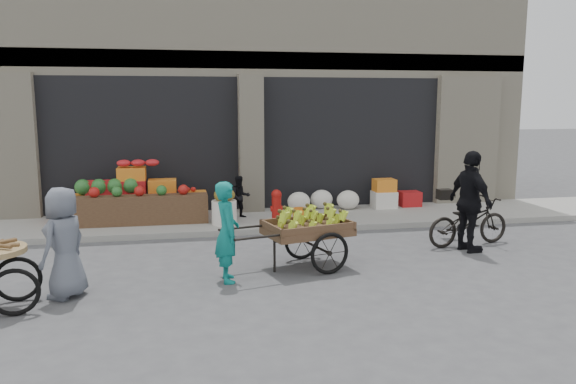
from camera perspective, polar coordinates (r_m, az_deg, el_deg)
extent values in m
plane|color=#424244|center=(8.53, 0.56, -9.04)|extent=(80.00, 80.00, 0.00)
cube|color=gray|center=(12.42, -3.19, -2.91)|extent=(18.00, 2.20, 0.12)
cube|color=beige|center=(16.23, -5.29, 12.14)|extent=(14.00, 6.00, 7.00)
cube|color=gray|center=(13.41, -4.07, 13.19)|extent=(14.00, 0.30, 0.40)
cube|color=black|center=(14.00, -14.45, 4.85)|extent=(4.40, 1.60, 3.10)
cube|color=black|center=(14.55, 5.47, 5.26)|extent=(4.40, 1.60, 3.10)
cube|color=beige|center=(13.22, -3.87, 4.88)|extent=(0.55, 0.80, 3.22)
cube|color=brown|center=(12.13, -14.78, -1.77)|extent=(2.80, 0.45, 0.60)
sphere|color=#1E5923|center=(12.61, -17.89, 0.54)|extent=(0.34, 0.34, 0.34)
cylinder|color=silver|center=(11.79, -6.49, -2.07)|extent=(0.52, 0.52, 0.50)
cylinder|color=#A5140F|center=(11.87, -1.17, -1.79)|extent=(0.20, 0.20, 0.56)
sphere|color=#A5140F|center=(11.81, -1.18, -0.27)|extent=(0.22, 0.22, 0.22)
cylinder|color=orange|center=(11.94, 1.24, -2.36)|extent=(0.32, 0.32, 0.30)
ellipsoid|color=silver|center=(13.26, 3.64, -0.90)|extent=(1.70, 0.60, 0.44)
imported|color=black|center=(12.38, -4.88, -0.50)|extent=(0.51, 0.43, 0.93)
cube|color=brown|center=(9.04, 1.99, -3.97)|extent=(1.50, 1.17, 0.12)
torus|color=black|center=(8.78, 4.26, -6.24)|extent=(0.66, 0.23, 0.67)
torus|color=black|center=(9.58, 1.46, -4.90)|extent=(0.66, 0.23, 0.67)
cylinder|color=black|center=(8.88, -1.38, -6.44)|extent=(0.05, 0.05, 0.55)
imported|color=#0F756F|center=(8.38, -6.21, -4.04)|extent=(0.39, 0.57, 1.51)
torus|color=black|center=(7.90, -26.05, -9.14)|extent=(0.62, 0.17, 0.62)
torus|color=black|center=(8.44, -25.77, -7.98)|extent=(0.62, 0.17, 0.62)
imported|color=slate|center=(8.24, -21.79, -4.81)|extent=(0.80, 0.89, 1.54)
imported|color=black|center=(10.98, 17.84, -2.88)|extent=(1.79, 0.88, 0.90)
imported|color=black|center=(10.46, 18.05, -0.94)|extent=(0.61, 1.12, 1.81)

